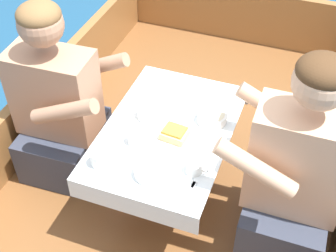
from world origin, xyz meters
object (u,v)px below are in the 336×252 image
Objects in this scene: person_starboard at (294,176)px; sandwich at (175,133)px; coffee_cup_center at (195,167)px; person_port at (59,108)px; coffee_cup_starboard at (100,158)px; coffee_cup_port at (135,138)px.

person_starboard reaches higher than sandwich.
coffee_cup_center is at bearing 20.21° from person_starboard.
person_port reaches higher than coffee_cup_starboard.
coffee_cup_center is at bearing -47.42° from sandwich.
sandwich is at bearing 45.88° from coffee_cup_starboard.
sandwich is 1.28× the size of coffee_cup_port.
person_starboard is at bearing 20.64° from coffee_cup_center.
person_port is at bearing 163.56° from coffee_cup_port.
coffee_cup_starboard reaches higher than coffee_cup_port.
sandwich is 1.25× the size of coffee_cup_center.
sandwich reaches higher than coffee_cup_center.
coffee_cup_starboard reaches higher than sandwich.
coffee_cup_starboard is at bearing -166.32° from coffee_cup_center.
coffee_cup_starboard is at bearing -134.12° from sandwich.
sandwich is at bearing -1.23° from person_starboard.
coffee_cup_center is (-0.39, -0.15, 0.06)m from person_starboard.
sandwich is (0.63, -0.06, 0.09)m from person_port.
person_starboard reaches higher than coffee_cup_port.
person_port is at bearing -3.80° from person_starboard.
sandwich is 0.17m from coffee_cup_port.
coffee_cup_center is at bearing -18.17° from person_port.
person_starboard reaches higher than person_port.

